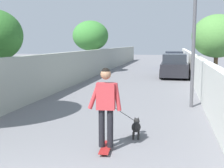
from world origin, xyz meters
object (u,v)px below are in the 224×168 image
Objects in this scene: skateboard at (106,147)px; person_skateboarder at (106,101)px; car_near at (174,66)px; car_far at (174,61)px; tree_right_near at (217,36)px; lamp_post at (195,17)px; dog at (136,127)px; tree_left_far at (91,36)px.

person_skateboarder is (-0.00, 0.00, 1.00)m from skateboard.
car_far is (6.66, 0.00, -0.00)m from car_near.
tree_right_near reaches higher than car_near.
skateboard is at bearing 174.26° from car_near.
lamp_post is 9.67m from car_near.
person_skateboarder reaches higher than car_near.
car_near is 1.06× the size of car_far.
dog is at bearing -27.41° from skateboard.
tree_right_near is 10.75m from person_skateboarder.
tree_left_far is at bearing 54.52° from tree_right_near.
tree_right_near is 10.94m from skateboard.
tree_left_far reaches higher than tree_right_near.
skateboard is at bearing 157.04° from lamp_post.
skateboard is (-4.76, 2.02, -3.07)m from lamp_post.
dog is at bearing 158.26° from lamp_post.
car_far is (4.71, -6.34, -2.10)m from tree_left_far.
skateboard is at bearing 176.10° from car_far.
lamp_post reaches higher than car_far.
tree_left_far reaches higher than car_near.
dog is at bearing 161.79° from tree_right_near.
dog is 0.34× the size of car_far.
person_skateboarder is 1.37m from dog.
person_skateboarder is 20.81m from car_far.
skateboard is at bearing -162.95° from tree_left_far.
lamp_post is 5.70× the size of skateboard.
car_far is at bearing -3.90° from skateboard.
tree_right_near is 0.95× the size of car_far.
car_far reaches higher than skateboard.
skateboard is 0.48× the size of person_skateboarder.
car_far reaches higher than dog.
tree_left_far is at bearing 17.05° from person_skateboarder.
person_skateboarder is at bearing -162.95° from tree_left_far.
lamp_post is at bearing -21.74° from dog.
dog is at bearing -160.14° from tree_left_far.
skateboard is at bearing 152.59° from dog.
skateboard is 1.00m from person_skateboarder.
lamp_post is 6.01m from skateboard.
car_far is (16.00, 0.60, -2.43)m from lamp_post.
tree_right_near is at bearing -152.85° from car_near.
dog is 19.79m from car_far.
tree_left_far is 13.26m from lamp_post.
dog is (-3.77, 1.50, -2.87)m from lamp_post.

